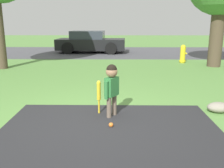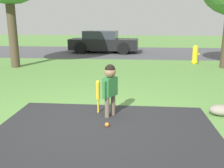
{
  "view_description": "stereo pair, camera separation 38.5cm",
  "coord_description": "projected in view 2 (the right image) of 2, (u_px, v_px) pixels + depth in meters",
  "views": [
    {
      "loc": [
        0.41,
        -4.25,
        1.8
      ],
      "look_at": [
        0.34,
        0.75,
        0.55
      ],
      "focal_mm": 40.0,
      "sensor_mm": 36.0,
      "label": 1
    },
    {
      "loc": [
        0.8,
        -4.23,
        1.8
      ],
      "look_at": [
        0.34,
        0.75,
        0.55
      ],
      "focal_mm": 40.0,
      "sensor_mm": 36.0,
      "label": 2
    }
  ],
  "objects": [
    {
      "name": "sports_ball",
      "position": [
        107.0,
        125.0,
        4.39
      ],
      "size": [
        0.08,
        0.08,
        0.08
      ],
      "color": "orange",
      "rests_on": "ground"
    },
    {
      "name": "ground_plane",
      "position": [
        90.0,
        122.0,
        4.59
      ],
      "size": [
        60.0,
        60.0,
        0.0
      ],
      "primitive_type": "plane",
      "color": "#5B8C42"
    },
    {
      "name": "child",
      "position": [
        110.0,
        83.0,
        4.74
      ],
      "size": [
        0.29,
        0.36,
        1.03
      ],
      "rotation": [
        0.0,
        0.0,
        0.98
      ],
      "color": "#6B5B4C",
      "rests_on": "ground"
    },
    {
      "name": "edging_rock",
      "position": [
        221.0,
        110.0,
        4.92
      ],
      "size": [
        0.46,
        0.32,
        0.21
      ],
      "color": "gray",
      "rests_on": "ground"
    },
    {
      "name": "parked_car",
      "position": [
        103.0,
        42.0,
        14.87
      ],
      "size": [
        4.06,
        2.02,
        1.28
      ],
      "rotation": [
        0.0,
        0.0,
        -0.05
      ],
      "color": "black",
      "rests_on": "ground"
    },
    {
      "name": "baseball_bat",
      "position": [
        98.0,
        92.0,
        4.97
      ],
      "size": [
        0.08,
        0.08,
        0.68
      ],
      "color": "yellow",
      "rests_on": "ground"
    },
    {
      "name": "street_strip",
      "position": [
        122.0,
        52.0,
        15.12
      ],
      "size": [
        40.0,
        6.0,
        0.01
      ],
      "color": "#4C4C51",
      "rests_on": "ground"
    },
    {
      "name": "fire_hydrant",
      "position": [
        195.0,
        55.0,
        10.88
      ],
      "size": [
        0.32,
        0.29,
        0.81
      ],
      "color": "yellow",
      "rests_on": "ground"
    }
  ]
}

